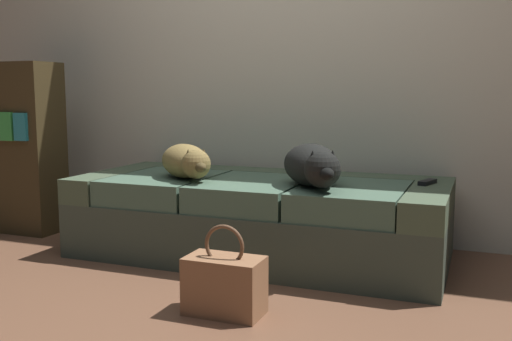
# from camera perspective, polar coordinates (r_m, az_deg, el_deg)

# --- Properties ---
(ground_plane) EXTENTS (10.00, 10.00, 0.00)m
(ground_plane) POSITION_cam_1_polar(r_m,az_deg,el_deg) (2.48, -7.98, -13.94)
(ground_plane) COLOR brown
(back_wall) EXTENTS (6.40, 0.10, 2.80)m
(back_wall) POSITION_cam_1_polar(r_m,az_deg,el_deg) (3.76, 3.64, 15.13)
(back_wall) COLOR beige
(back_wall) RESTS_ON ground
(couch) EXTENTS (2.02, 0.89, 0.44)m
(couch) POSITION_cam_1_polar(r_m,az_deg,el_deg) (3.26, 0.33, -4.61)
(couch) COLOR #3A463A
(couch) RESTS_ON ground
(dog_tan) EXTENTS (0.47, 0.46, 0.19)m
(dog_tan) POSITION_cam_1_polar(r_m,az_deg,el_deg) (3.22, -6.80, 0.89)
(dog_tan) COLOR olive
(dog_tan) RESTS_ON couch
(dog_dark) EXTENTS (0.46, 0.59, 0.21)m
(dog_dark) POSITION_cam_1_polar(r_m,az_deg,el_deg) (2.93, 5.61, 0.50)
(dog_dark) COLOR black
(dog_dark) RESTS_ON couch
(tv_remote) EXTENTS (0.09, 0.16, 0.02)m
(tv_remote) POSITION_cam_1_polar(r_m,az_deg,el_deg) (3.14, 16.45, -1.10)
(tv_remote) COLOR black
(tv_remote) RESTS_ON couch
(handbag) EXTENTS (0.32, 0.18, 0.38)m
(handbag) POSITION_cam_1_polar(r_m,az_deg,el_deg) (2.45, -3.10, -11.07)
(handbag) COLOR #8E6141
(handbag) RESTS_ON ground
(bookshelf) EXTENTS (0.56, 0.30, 1.10)m
(bookshelf) POSITION_cam_1_polar(r_m,az_deg,el_deg) (4.12, -22.22, 2.10)
(bookshelf) COLOR #3D301A
(bookshelf) RESTS_ON ground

